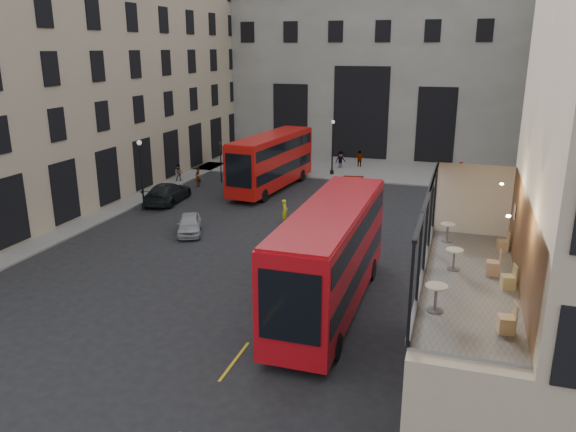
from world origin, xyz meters
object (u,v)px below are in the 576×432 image
(cafe_chair_d, at_px, (503,245))
(cafe_chair_c, at_px, (493,267))
(car_c, at_px, (168,193))
(cafe_table_mid, at_px, (454,256))
(car_b, at_px, (353,187))
(pedestrian_b, at_px, (341,160))
(pedestrian_d, at_px, (460,170))
(cafe_table_near, at_px, (436,294))
(car_a, at_px, (189,224))
(cafe_table_far, at_px, (448,230))
(pedestrian_a, at_px, (179,174))
(traffic_light_near, at_px, (330,220))
(bicycle, at_px, (309,260))
(pedestrian_e, at_px, (198,177))
(street_lamp_a, at_px, (142,179))
(street_lamp_b, at_px, (332,151))
(pedestrian_c, at_px, (360,159))
(cyclist, at_px, (285,211))
(cafe_chair_a, at_px, (507,323))
(traffic_light_far, at_px, (221,156))
(bus_far, at_px, (272,159))
(cafe_chair_b, at_px, (508,281))
(bus_near, at_px, (331,253))

(cafe_chair_d, bearing_deg, cafe_chair_c, -99.29)
(car_c, bearing_deg, cafe_table_mid, 133.83)
(car_b, bearing_deg, pedestrian_b, 98.23)
(pedestrian_d, distance_m, cafe_table_near, 39.19)
(car_a, bearing_deg, cafe_table_far, -55.89)
(pedestrian_b, bearing_deg, cafe_chair_c, -107.81)
(pedestrian_a, bearing_deg, car_a, -79.23)
(traffic_light_near, xyz_separation_m, car_b, (-1.48, 14.56, -1.63))
(car_c, xyz_separation_m, bicycle, (14.49, -10.08, -0.33))
(pedestrian_b, height_order, pedestrian_e, pedestrian_b)
(car_c, height_order, cafe_chair_d, cafe_chair_d)
(cafe_table_mid, bearing_deg, pedestrian_e, 131.53)
(car_c, bearing_deg, car_b, -160.76)
(street_lamp_a, relative_size, cafe_table_mid, 7.22)
(street_lamp_b, bearing_deg, pedestrian_c, 65.50)
(car_c, distance_m, pedestrian_b, 19.78)
(car_c, xyz_separation_m, pedestrian_b, (10.42, 16.82, 0.11))
(car_a, distance_m, cyclist, 6.76)
(cafe_chair_a, bearing_deg, cafe_chair_d, 88.21)
(traffic_light_far, relative_size, pedestrian_e, 2.15)
(cyclist, relative_size, cafe_chair_d, 2.18)
(bus_far, height_order, cafe_table_mid, cafe_table_mid)
(cafe_table_near, bearing_deg, cyclist, 118.48)
(pedestrian_a, distance_m, pedestrian_b, 16.53)
(pedestrian_a, relative_size, cafe_table_near, 2.09)
(cafe_table_near, xyz_separation_m, cafe_chair_c, (1.70, 3.41, -0.27))
(car_a, bearing_deg, pedestrian_e, 89.15)
(traffic_light_near, xyz_separation_m, cyclist, (-4.67, 6.00, -1.57))
(pedestrian_c, relative_size, cafe_chair_c, 2.07)
(car_a, height_order, pedestrian_c, pedestrian_c)
(car_b, bearing_deg, cafe_table_mid, -81.18)
(cafe_chair_c, bearing_deg, cafe_chair_a, -87.19)
(cafe_table_near, bearing_deg, cafe_chair_d, 70.36)
(street_lamp_a, relative_size, pedestrian_c, 2.98)
(bus_far, distance_m, pedestrian_b, 11.08)
(traffic_light_far, xyz_separation_m, car_c, (-1.28, -7.57, -1.63))
(traffic_light_far, bearing_deg, car_b, -6.58)
(bus_far, distance_m, pedestrian_e, 6.92)
(bicycle, xyz_separation_m, pedestrian_d, (7.68, 25.91, 0.33))
(cafe_chair_b, xyz_separation_m, cafe_chair_d, (-0.00, 3.58, -0.01))
(cafe_table_near, bearing_deg, pedestrian_d, 89.50)
(cafe_chair_d, bearing_deg, cafe_table_mid, -124.66)
(pedestrian_b, bearing_deg, pedestrian_c, -9.29)
(bus_near, distance_m, bus_far, 23.62)
(bus_far, xyz_separation_m, cafe_table_mid, (15.71, -26.25, 2.41))
(street_lamp_b, relative_size, bicycle, 3.03)
(bus_far, relative_size, cafe_table_near, 15.01)
(car_a, bearing_deg, car_c, 104.06)
(bicycle, distance_m, pedestrian_b, 27.21)
(car_c, bearing_deg, bicycle, 140.48)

